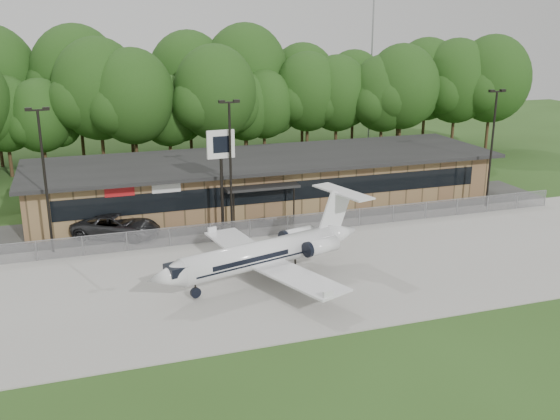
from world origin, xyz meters
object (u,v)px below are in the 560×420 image
object	(u,v)px
terminal	(266,179)
business_jet	(267,254)
suv	(116,226)
pole_sign	(221,155)

from	to	relation	value
terminal	business_jet	xyz separation A→B (m)	(-5.14, -16.93, -0.36)
terminal	suv	xyz separation A→B (m)	(-13.45, -5.47, -1.27)
terminal	business_jet	distance (m)	17.70
terminal	suv	bearing A→B (deg)	-157.86
business_jet	suv	xyz separation A→B (m)	(-8.31, 11.46, -0.91)
business_jet	pole_sign	bearing A→B (deg)	77.10
pole_sign	business_jet	bearing A→B (deg)	-91.10
suv	pole_sign	distance (m)	9.55
terminal	pole_sign	distance (m)	9.92
business_jet	pole_sign	size ratio (longest dim) A/B	1.87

